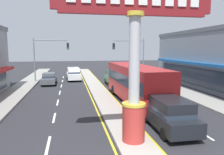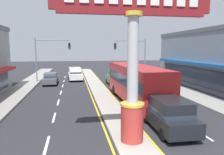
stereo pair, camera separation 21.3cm
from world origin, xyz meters
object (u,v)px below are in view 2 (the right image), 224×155
(bus_near_right_lane, at_px, (135,81))
(suv_far_right_lane, at_px, (115,78))
(district_sign, at_px, (133,55))
(suv_near_left_lane, at_px, (75,74))
(traffic_light_left_side, at_px, (49,52))
(suv_far_left_oncoming, at_px, (169,114))
(traffic_light_right_side, at_px, (134,52))
(sedan_mid_left_lane, at_px, (50,78))

(bus_near_right_lane, relative_size, suv_far_right_lane, 2.43)
(district_sign, height_order, suv_near_left_lane, district_sign)
(traffic_light_left_side, relative_size, suv_near_left_lane, 1.32)
(bus_near_right_lane, relative_size, suv_near_left_lane, 2.39)
(suv_near_left_lane, relative_size, suv_far_left_oncoming, 1.02)
(traffic_light_right_side, xyz_separation_m, suv_far_right_lane, (-3.59, -3.90, -3.26))
(bus_near_right_lane, height_order, sedan_mid_left_lane, bus_near_right_lane)
(traffic_light_right_side, height_order, suv_near_left_lane, traffic_light_right_side)
(bus_near_right_lane, bearing_deg, district_sign, -107.19)
(traffic_light_right_side, relative_size, sedan_mid_left_lane, 1.43)
(suv_far_left_oncoming, bearing_deg, sedan_mid_left_lane, 114.45)
(suv_far_right_lane, distance_m, sedan_mid_left_lane, 8.70)
(traffic_light_left_side, height_order, bus_near_right_lane, traffic_light_left_side)
(suv_far_left_oncoming, bearing_deg, bus_near_right_lane, 89.99)
(suv_far_left_oncoming, bearing_deg, suv_far_right_lane, 90.00)
(district_sign, xyz_separation_m, suv_far_right_lane, (2.55, 17.60, -3.46))
(district_sign, relative_size, sedan_mid_left_lane, 1.79)
(traffic_light_left_side, bearing_deg, sedan_mid_left_lane, -81.64)
(sedan_mid_left_lane, relative_size, suv_far_left_oncoming, 0.93)
(suv_near_left_lane, bearing_deg, district_sign, -83.66)
(suv_far_left_oncoming, bearing_deg, suv_near_left_lane, 103.24)
(suv_far_right_lane, bearing_deg, sedan_mid_left_lane, 165.25)
(suv_far_right_lane, xyz_separation_m, suv_near_left_lane, (-5.11, 5.44, 0.00))
(sedan_mid_left_lane, bearing_deg, district_sign, -73.53)
(traffic_light_left_side, relative_size, sedan_mid_left_lane, 1.43)
(traffic_light_left_side, xyz_separation_m, suv_near_left_lane, (3.58, 1.30, -3.26))
(traffic_light_right_side, bearing_deg, suv_far_right_lane, -132.62)
(district_sign, distance_m, suv_near_left_lane, 23.44)
(bus_near_right_lane, height_order, suv_far_right_lane, bus_near_right_lane)
(traffic_light_right_side, distance_m, suv_far_left_oncoming, 20.75)
(suv_near_left_lane, bearing_deg, suv_far_right_lane, -46.81)
(district_sign, xyz_separation_m, suv_far_left_oncoming, (2.55, 1.32, -3.46))
(traffic_light_right_side, bearing_deg, sedan_mid_left_lane, -172.01)
(sedan_mid_left_lane, bearing_deg, traffic_light_right_side, 7.99)
(suv_near_left_lane, bearing_deg, suv_far_left_oncoming, -76.76)
(district_sign, relative_size, traffic_light_left_side, 1.25)
(district_sign, distance_m, traffic_light_right_side, 22.36)
(traffic_light_left_side, distance_m, traffic_light_right_side, 12.28)
(traffic_light_right_side, bearing_deg, suv_near_left_lane, 169.92)
(traffic_light_right_side, bearing_deg, traffic_light_left_side, 178.83)
(suv_far_right_lane, relative_size, suv_far_left_oncoming, 1.00)
(traffic_light_left_side, relative_size, suv_far_left_oncoming, 1.34)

